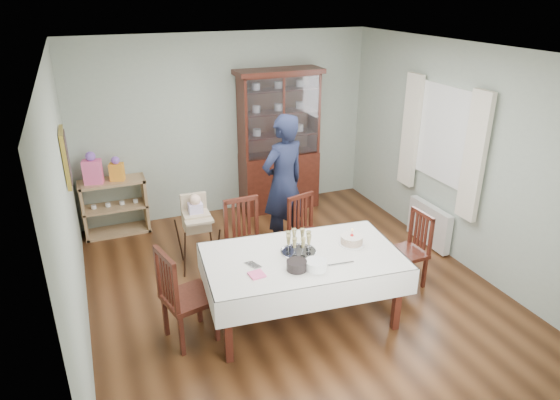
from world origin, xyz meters
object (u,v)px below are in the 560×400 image
sideboard (115,207)px  gift_bag_orange (117,170)px  chair_end_left (188,313)px  chair_far_right (308,246)px  birthday_cake (352,240)px  chair_end_right (406,263)px  chair_far_left (248,258)px  champagne_tray (298,247)px  woman (283,183)px  gift_bag_pink (92,169)px  china_cabinet (279,139)px  high_chair (198,238)px  dining_table (302,287)px

sideboard → gift_bag_orange: 0.56m
sideboard → chair_end_left: (0.44, -2.73, -0.10)m
chair_far_right → birthday_cake: (0.05, -0.94, 0.54)m
chair_end_right → chair_end_left: bearing=-91.5°
chair_far_left → chair_far_right: chair_far_left is taller
champagne_tray → birthday_cake: size_ratio=1.37×
chair_end_right → chair_far_right: bearing=-134.4°
woman → gift_bag_pink: bearing=-47.8°
birthday_cake → sideboard: bearing=127.9°
woman → birthday_cake: woman is taller
china_cabinet → high_chair: bearing=-141.1°
gift_bag_pink → gift_bag_orange: gift_bag_pink is taller
chair_end_left → chair_far_left: bearing=-61.0°
gift_bag_pink → gift_bag_orange: size_ratio=1.30×
high_chair → birthday_cake: high_chair is taller
birthday_cake → gift_bag_pink: bearing=130.8°
sideboard → chair_far_right: bearing=-41.3°
sideboard → gift_bag_pink: 0.64m
sideboard → chair_end_right: 4.06m
chair_end_left → gift_bag_pink: (-0.66, 2.71, 0.69)m
sideboard → birthday_cake: (2.20, -2.82, 0.41)m
china_cabinet → chair_end_left: 3.50m
sideboard → dining_table: bearing=-60.3°
gift_bag_orange → chair_end_right: bearing=-42.1°
china_cabinet → woman: bearing=-109.6°
gift_bag_pink → gift_bag_orange: 0.31m
chair_far_left → high_chair: size_ratio=1.03×
chair_far_right → high_chair: high_chair is taller
woman → gift_bag_pink: (-2.27, 1.26, 0.08)m
dining_table → chair_end_right: chair_end_right is taller
champagne_tray → gift_bag_orange: 3.14m
chair_far_right → champagne_tray: champagne_tray is taller
chair_far_right → sideboard: bearing=123.4°
chair_end_right → woman: woman is taller
china_cabinet → chair_end_right: (0.54, -2.66, -0.86)m
chair_far_right → gift_bag_orange: size_ratio=2.65×
chair_far_right → chair_end_right: 1.20m
chair_end_left → chair_far_right: bearing=-77.1°
chair_end_left → woman: (1.61, 1.45, 0.61)m
woman → gift_bag_pink: size_ratio=4.08×
chair_end_left → birthday_cake: (1.76, -0.09, 0.50)m
champagne_tray → gift_bag_pink: 3.31m
chair_far_left → champagne_tray: chair_far_left is taller
chair_far_left → gift_bag_pink: (-1.56, 1.89, 0.70)m
chair_far_right → chair_end_right: bearing=-57.2°
chair_end_right → china_cabinet: bearing=-171.0°
chair_far_right → gift_bag_orange: 2.86m
chair_far_left → champagne_tray: size_ratio=2.72×
chair_end_left → china_cabinet: bearing=-50.7°
china_cabinet → sideboard: china_cabinet is taller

